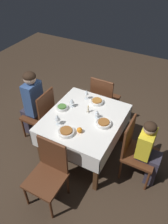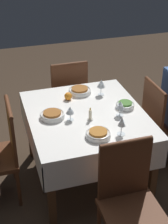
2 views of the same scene
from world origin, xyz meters
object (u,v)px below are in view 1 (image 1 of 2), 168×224
(dining_table, at_px, (84,122))
(bowl_south, at_px, (62,107))
(chair_east, at_px, (49,171))
(person_child_yellow, at_px, (149,151))
(wine_glass_west, at_px, (87,93))
(bowl_north, at_px, (104,123))
(wine_glass_north, at_px, (97,113))
(wine_glass_east, at_px, (57,118))
(chair_west, at_px, (104,98))
(wine_glass_south, at_px, (72,101))
(candle_centerpiece, at_px, (88,110))
(bowl_east, at_px, (66,132))
(chair_north, at_px, (135,149))
(bowl_west, at_px, (97,101))
(person_adult_denim, at_px, (32,101))
(chair_south, at_px, (41,113))
(orange_fruit, at_px, (80,130))

(dining_table, bearing_deg, bowl_south, -90.78)
(chair_east, height_order, person_child_yellow, person_child_yellow)
(wine_glass_west, bearing_deg, bowl_north, 49.13)
(wine_glass_north, relative_size, wine_glass_east, 0.81)
(chair_west, height_order, wine_glass_south, chair_west)
(dining_table, relative_size, wine_glass_east, 7.20)
(bowl_north, relative_size, candle_centerpiece, 1.74)
(bowl_east, bearing_deg, chair_north, 114.38)
(bowl_west, xyz_separation_m, candle_centerpiece, (0.26, -0.01, 0.02))
(person_adult_denim, distance_m, bowl_north, 1.26)
(chair_south, height_order, chair_north, same)
(person_child_yellow, relative_size, bowl_east, 4.62)
(chair_north, xyz_separation_m, person_adult_denim, (-0.01, -1.75, 0.19))
(wine_glass_east, bearing_deg, chair_north, 105.74)
(chair_north, height_order, bowl_south, chair_north)
(chair_east, distance_m, bowl_east, 0.54)
(chair_west, bearing_deg, bowl_east, 90.54)
(bowl_north, relative_size, orange_fruit, 2.90)
(chair_north, distance_m, person_adult_denim, 1.76)
(bowl_west, relative_size, wine_glass_west, 1.23)
(wine_glass_east, bearing_deg, wine_glass_north, 131.90)
(dining_table, relative_size, wine_glass_north, 8.86)
(chair_east, xyz_separation_m, candle_centerpiece, (-0.98, 0.04, 0.29))
(person_adult_denim, bearing_deg, wine_glass_east, 66.83)
(chair_north, distance_m, chair_east, 1.19)
(chair_west, bearing_deg, bowl_west, 99.87)
(chair_north, distance_m, wine_glass_east, 1.14)
(chair_south, distance_m, orange_fruit, 0.97)
(chair_north, height_order, candle_centerpiece, chair_north)
(bowl_south, bearing_deg, orange_fruit, 56.83)
(chair_south, bearing_deg, candle_centerpiece, 98.42)
(wine_glass_north, relative_size, bowl_east, 0.59)
(bowl_west, distance_m, candle_centerpiece, 0.26)
(chair_east, bearing_deg, chair_north, 45.55)
(bowl_south, relative_size, orange_fruit, 2.29)
(bowl_east, bearing_deg, candle_centerpiece, 173.50)
(chair_south, bearing_deg, bowl_north, 89.21)
(chair_south, height_order, wine_glass_west, chair_south)
(bowl_south, distance_m, wine_glass_north, 0.55)
(wine_glass_east, xyz_separation_m, bowl_west, (-0.68, 0.26, -0.09))
(candle_centerpiece, bearing_deg, orange_fruit, 11.68)
(wine_glass_south, relative_size, bowl_north, 0.67)
(chair_north, distance_m, orange_fruit, 0.81)
(person_child_yellow, height_order, wine_glass_east, person_child_yellow)
(chair_south, bearing_deg, orange_fruit, 71.41)
(bowl_east, bearing_deg, chair_east, 1.68)
(chair_west, distance_m, bowl_north, 0.99)
(chair_south, bearing_deg, dining_table, 90.03)
(chair_north, bearing_deg, wine_glass_west, 67.10)
(chair_west, distance_m, wine_glass_east, 1.23)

